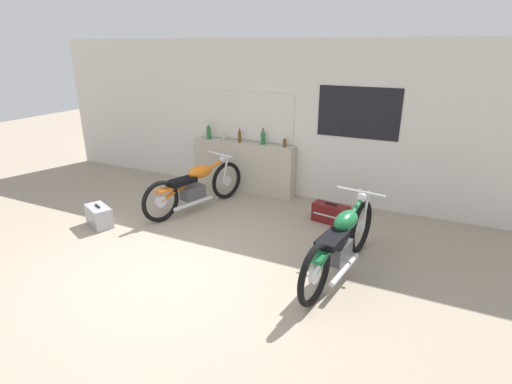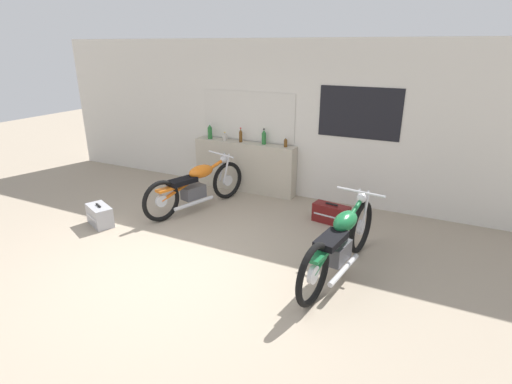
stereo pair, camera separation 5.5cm
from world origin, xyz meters
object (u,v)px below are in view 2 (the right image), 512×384
object	(u,v)px
bottle_leftmost	(210,132)
bottle_rightmost	(286,143)
bottle_center	(241,136)
hard_case_silver	(100,215)
motorcycle_green	(340,242)
bottle_left_center	(225,137)
hard_case_darkred	(331,214)
motorcycle_orange	(196,185)
bottle_right_center	(264,137)

from	to	relation	value
bottle_leftmost	bottle_rightmost	distance (m)	1.58
bottle_center	hard_case_silver	bearing A→B (deg)	-116.38
bottle_center	motorcycle_green	world-z (taller)	bottle_center
bottle_rightmost	bottle_left_center	bearing A→B (deg)	-178.10
bottle_leftmost	bottle_left_center	xyz separation A→B (m)	(0.34, -0.01, -0.06)
bottle_left_center	motorcycle_green	size ratio (longest dim) A/B	0.08
bottle_left_center	motorcycle_green	bearing A→B (deg)	-37.02
motorcycle_green	hard_case_darkred	size ratio (longest dim) A/B	3.55
bottle_left_center	bottle_center	world-z (taller)	bottle_center
bottle_left_center	hard_case_darkred	xyz separation A→B (m)	(2.37, -0.72, -0.87)
motorcycle_green	hard_case_silver	distance (m)	3.79
motorcycle_orange	motorcycle_green	xyz separation A→B (m)	(2.77, -1.00, 0.02)
bottle_right_center	bottle_left_center	bearing A→B (deg)	-175.34
bottle_leftmost	motorcycle_green	distance (m)	3.95
hard_case_darkred	hard_case_silver	distance (m)	3.67
bottle_leftmost	bottle_rightmost	xyz separation A→B (m)	(1.58, 0.04, -0.06)
bottle_leftmost	bottle_rightmost	bearing A→B (deg)	1.30
bottle_left_center	bottle_right_center	distance (m)	0.81
bottle_left_center	hard_case_silver	bearing A→B (deg)	-109.95
bottle_center	hard_case_silver	world-z (taller)	bottle_center
motorcycle_orange	hard_case_silver	distance (m)	1.62
bottle_leftmost	motorcycle_orange	size ratio (longest dim) A/B	0.15
bottle_left_center	motorcycle_orange	world-z (taller)	bottle_left_center
bottle_center	hard_case_darkred	bearing A→B (deg)	-20.18
bottle_rightmost	hard_case_silver	bearing A→B (deg)	-130.77
bottle_right_center	motorcycle_green	size ratio (longest dim) A/B	0.14
hard_case_darkred	bottle_left_center	bearing A→B (deg)	163.05
bottle_left_center	hard_case_silver	size ratio (longest dim) A/B	0.29
bottle_leftmost	bottle_center	distance (m)	0.67
bottle_rightmost	hard_case_silver	world-z (taller)	bottle_rightmost
bottle_left_center	bottle_right_center	world-z (taller)	bottle_right_center
bottle_leftmost	hard_case_darkred	bearing A→B (deg)	-15.04
hard_case_darkred	motorcycle_green	bearing A→B (deg)	-70.22
bottle_rightmost	bottle_leftmost	bearing A→B (deg)	-178.70
bottle_leftmost	hard_case_darkred	distance (m)	2.95
bottle_leftmost	bottle_center	size ratio (longest dim) A/B	1.12
bottle_center	hard_case_silver	distance (m)	2.88
motorcycle_green	bottle_leftmost	bearing A→B (deg)	145.90
hard_case_silver	motorcycle_green	bearing A→B (deg)	3.67
hard_case_silver	hard_case_darkred	bearing A→B (deg)	27.65
bottle_center	motorcycle_green	bearing A→B (deg)	-40.79
bottle_leftmost	bottle_left_center	bearing A→B (deg)	-0.93
bottle_right_center	hard_case_silver	size ratio (longest dim) A/B	0.52
bottle_leftmost	bottle_rightmost	size ratio (longest dim) A/B	1.68
hard_case_silver	bottle_left_center	bearing A→B (deg)	70.05
hard_case_darkred	hard_case_silver	bearing A→B (deg)	-152.35
bottle_right_center	motorcycle_orange	bearing A→B (deg)	-118.49
bottle_center	motorcycle_green	distance (m)	3.44
bottle_right_center	hard_case_silver	bearing A→B (deg)	-124.04
bottle_rightmost	hard_case_darkred	world-z (taller)	bottle_rightmost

